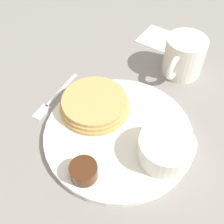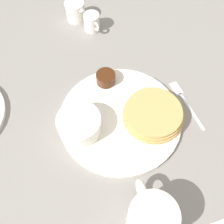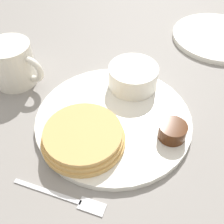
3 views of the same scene
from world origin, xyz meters
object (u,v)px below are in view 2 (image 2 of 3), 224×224
at_px(coffee_mug, 151,218).
at_px(creamer_pitcher_near, 92,22).
at_px(plate, 120,118).
at_px(fork, 184,100).
at_px(creamer_pitcher_far, 75,11).
at_px(bowl, 79,124).

height_order(coffee_mug, creamer_pitcher_near, coffee_mug).
height_order(plate, coffee_mug, coffee_mug).
bearing_deg(coffee_mug, plate, -108.95).
bearing_deg(creamer_pitcher_near, plate, 72.52).
distance_m(plate, fork, 0.17).
relative_size(creamer_pitcher_near, creamer_pitcher_far, 0.85).
distance_m(plate, coffee_mug, 0.24).
xyz_separation_m(bowl, coffee_mug, (-0.02, 0.24, 0.01)).
bearing_deg(creamer_pitcher_near, coffee_mug, 71.89).
xyz_separation_m(bowl, creamer_pitcher_near, (-0.19, -0.27, -0.01)).
relative_size(plate, coffee_mug, 2.36).
xyz_separation_m(creamer_pitcher_near, creamer_pitcher_far, (0.02, -0.06, 0.00)).
bearing_deg(creamer_pitcher_near, fork, 102.01).
relative_size(bowl, fork, 0.67).
bearing_deg(fork, bowl, -12.92).
relative_size(coffee_mug, creamer_pitcher_near, 1.84).
xyz_separation_m(coffee_mug, fork, (-0.24, -0.18, -0.04)).
xyz_separation_m(plate, creamer_pitcher_near, (-0.09, -0.30, 0.02)).
height_order(bowl, coffee_mug, coffee_mug).
bearing_deg(creamer_pitcher_far, bowl, 63.50).
xyz_separation_m(plate, creamer_pitcher_far, (-0.07, -0.36, 0.02)).
relative_size(bowl, coffee_mug, 0.81).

